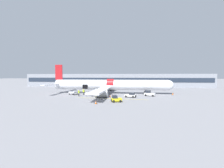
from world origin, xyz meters
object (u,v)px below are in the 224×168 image
baggage_cart_loading (91,94)px  baggage_cart_queued (73,93)px  baggage_tug_lead (149,94)px  ground_crew_supervisor (105,92)px  airplane (109,85)px  baggage_tug_mid (131,95)px  baggage_tug_rear (116,99)px  ground_crew_loader_b (105,92)px  ground_crew_driver (84,92)px  ground_crew_loader_a (79,93)px

baggage_cart_loading → baggage_cart_queued: baggage_cart_loading is taller
baggage_tug_lead → baggage_cart_queued: (-22.92, 0.21, -0.17)m
baggage_cart_loading → ground_crew_supervisor: (3.78, 1.40, 0.29)m
airplane → baggage_tug_mid: bearing=-47.5°
airplane → baggage_tug_rear: airplane is taller
baggage_tug_lead → ground_crew_loader_b: size_ratio=1.82×
baggage_cart_queued → ground_crew_supervisor: (9.89, -0.23, 0.34)m
baggage_cart_loading → ground_crew_loader_b: 4.68m
baggage_tug_mid → ground_crew_driver: size_ratio=1.82×
baggage_tug_lead → ground_crew_loader_a: 20.32m
airplane → ground_crew_loader_b: bearing=-102.7°
baggage_cart_queued → ground_crew_loader_b: ground_crew_loader_b is taller
baggage_tug_rear → ground_crew_supervisor: size_ratio=1.60×
baggage_tug_mid → ground_crew_supervisor: 8.27m
ground_crew_loader_a → ground_crew_supervisor: size_ratio=1.10×
ground_crew_driver → ground_crew_loader_b: bearing=13.3°
airplane → ground_crew_supervisor: 5.17m
baggage_tug_mid → ground_crew_loader_b: (-7.89, 4.61, 0.37)m
baggage_tug_lead → baggage_cart_queued: baggage_tug_lead is taller
airplane → baggage_cart_loading: size_ratio=10.28×
baggage_tug_rear → ground_crew_loader_a: ground_crew_loader_a is taller
baggage_cart_loading → ground_crew_loader_b: (3.58, 3.00, 0.37)m
ground_crew_driver → baggage_cart_queued: bearing=177.8°
baggage_tug_rear → baggage_tug_mid: bearing=66.8°
baggage_tug_mid → baggage_tug_rear: size_ratio=1.25×
airplane → baggage_cart_queued: bearing=-156.3°
baggage_tug_lead → baggage_tug_mid: 6.14m
baggage_cart_loading → ground_crew_loader_a: size_ratio=2.15×
baggage_cart_loading → baggage_tug_lead: bearing=4.8°
baggage_tug_mid → ground_crew_loader_a: ground_crew_loader_a is taller
airplane → ground_crew_supervisor: (-0.53, -4.79, -1.86)m
ground_crew_loader_b → ground_crew_supervisor: bearing=-83.1°
ground_crew_supervisor → baggage_cart_queued: bearing=178.7°
baggage_tug_mid → ground_crew_loader_a: 14.81m
airplane → baggage_cart_queued: (-10.42, -4.57, -2.20)m
ground_crew_supervisor → ground_crew_loader_a: bearing=-159.7°
baggage_tug_lead → baggage_cart_loading: bearing=-175.2°
baggage_cart_loading → baggage_cart_queued: 6.33m
baggage_cart_loading → ground_crew_loader_a: 3.58m
airplane → baggage_tug_rear: 16.14m
ground_crew_loader_b → baggage_tug_lead: bearing=-6.8°
ground_crew_loader_a → ground_crew_supervisor: bearing=20.3°
ground_crew_loader_a → ground_crew_driver: (0.56, 2.73, -0.01)m
airplane → baggage_cart_queued: size_ratio=11.82×
baggage_tug_lead → ground_crew_driver: 19.59m
baggage_cart_queued → ground_crew_supervisor: bearing=-1.3°
airplane → ground_crew_supervisor: size_ratio=24.37×
ground_crew_driver → airplane: bearing=33.6°
baggage_tug_rear → ground_crew_supervisor: 11.60m
ground_crew_supervisor → ground_crew_driver: bearing=179.2°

